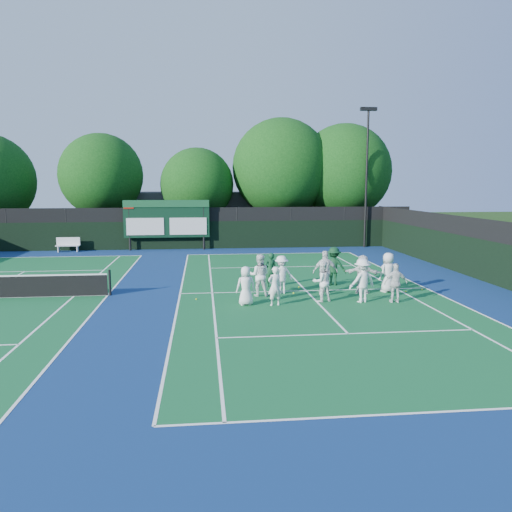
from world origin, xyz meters
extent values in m
plane|color=#18340E|center=(0.00, 0.00, 0.00)|extent=(120.00, 120.00, 0.00)
cube|color=navy|center=(-6.00, 1.00, 0.00)|extent=(34.00, 32.00, 0.01)
cube|color=#125B2C|center=(0.00, 1.00, 0.01)|extent=(10.97, 23.77, 0.00)
cube|color=white|center=(0.00, -10.88, 0.01)|extent=(10.97, 0.08, 0.00)
cube|color=white|center=(0.00, 12.88, 0.01)|extent=(10.97, 0.08, 0.00)
cube|color=white|center=(-5.49, 1.00, 0.01)|extent=(0.08, 23.77, 0.00)
cube|color=white|center=(5.49, 1.00, 0.01)|extent=(0.08, 23.77, 0.00)
cube|color=white|center=(-4.12, 1.00, 0.01)|extent=(0.08, 23.77, 0.00)
cube|color=white|center=(4.12, 1.00, 0.01)|extent=(0.08, 23.77, 0.00)
cube|color=white|center=(0.00, -5.40, 0.01)|extent=(8.23, 0.08, 0.00)
cube|color=white|center=(0.00, 7.40, 0.01)|extent=(8.23, 0.08, 0.00)
cube|color=white|center=(0.00, 1.00, 0.01)|extent=(0.08, 12.80, 0.00)
cube|color=white|center=(-14.00, 12.88, 0.01)|extent=(10.97, 0.08, 0.00)
cube|color=white|center=(-8.52, 1.00, 0.01)|extent=(0.08, 23.77, 0.00)
cube|color=white|center=(-9.88, 1.00, 0.01)|extent=(0.08, 23.77, 0.00)
cube|color=white|center=(-14.00, 7.40, 0.01)|extent=(8.23, 0.08, 0.00)
cube|color=black|center=(-6.00, 16.00, 1.00)|extent=(34.00, 0.08, 2.00)
cube|color=black|center=(-6.00, 16.00, 2.50)|extent=(34.00, 0.05, 1.00)
cube|color=black|center=(9.00, 1.00, 1.00)|extent=(0.08, 32.00, 2.00)
cube|color=black|center=(9.00, 1.00, 2.50)|extent=(0.05, 32.00, 1.00)
cylinder|color=black|center=(-9.60, 15.60, 1.75)|extent=(0.16, 0.16, 3.50)
cylinder|color=black|center=(-4.40, 15.60, 1.75)|extent=(0.16, 0.16, 3.50)
cube|color=black|center=(-7.00, 15.60, 2.20)|extent=(6.00, 0.15, 2.60)
cube|color=#144826|center=(-7.00, 15.50, 3.30)|extent=(6.00, 0.05, 0.50)
cube|color=silver|center=(-8.50, 15.50, 1.70)|extent=(2.60, 0.04, 1.20)
cube|color=silver|center=(-5.50, 15.50, 1.70)|extent=(2.60, 0.04, 1.20)
cube|color=maroon|center=(-9.60, 15.50, 3.20)|extent=(0.70, 0.04, 0.50)
cube|color=#5B5B60|center=(-2.00, 24.00, 2.00)|extent=(18.00, 6.00, 4.00)
cylinder|color=black|center=(7.50, 15.70, 5.00)|extent=(0.16, 0.16, 10.00)
cube|color=black|center=(7.50, 15.70, 10.00)|extent=(1.20, 0.30, 0.25)
cylinder|color=black|center=(-8.40, 1.00, 0.55)|extent=(0.10, 0.10, 1.10)
cube|color=silver|center=(-13.78, 15.30, 0.44)|extent=(1.59, 0.43, 0.06)
cube|color=silver|center=(-13.78, 15.46, 0.74)|extent=(1.59, 0.07, 0.53)
cube|color=silver|center=(-14.41, 15.30, 0.21)|extent=(0.06, 0.37, 0.42)
cube|color=silver|center=(-13.14, 15.30, 0.21)|extent=(0.06, 0.37, 0.42)
cylinder|color=black|center=(-12.13, 19.50, 1.48)|extent=(0.44, 0.44, 2.96)
sphere|color=#0D390E|center=(-12.13, 19.50, 5.33)|extent=(6.32, 6.32, 6.32)
sphere|color=#0D390E|center=(-11.53, 19.80, 4.70)|extent=(4.42, 4.42, 4.42)
cylinder|color=black|center=(-4.86, 19.50, 1.24)|extent=(0.44, 0.44, 2.49)
sphere|color=#0D390E|center=(-4.86, 19.50, 4.62)|extent=(5.70, 5.70, 5.70)
sphere|color=#0D390E|center=(-4.26, 19.80, 4.05)|extent=(3.99, 3.99, 3.99)
cylinder|color=black|center=(1.78, 19.50, 1.53)|extent=(0.44, 0.44, 3.06)
sphere|color=#0D390E|center=(1.78, 19.50, 5.95)|extent=(7.73, 7.73, 7.73)
sphere|color=#0D390E|center=(2.38, 19.80, 5.18)|extent=(5.41, 5.41, 5.41)
cylinder|color=black|center=(6.92, 19.50, 1.44)|extent=(0.44, 0.44, 2.88)
sphere|color=#0D390E|center=(6.92, 19.50, 5.69)|extent=(7.51, 7.51, 7.51)
sphere|color=#0D390E|center=(7.52, 19.80, 4.94)|extent=(5.26, 5.26, 5.26)
sphere|color=#D1E41A|center=(-0.65, 0.48, 0.03)|extent=(0.07, 0.07, 0.07)
sphere|color=#D1E41A|center=(-0.18, 1.71, 0.03)|extent=(0.07, 0.07, 0.07)
sphere|color=#D1E41A|center=(5.13, 0.57, 0.03)|extent=(0.07, 0.07, 0.07)
sphere|color=#D1E41A|center=(-4.79, -0.20, 0.03)|extent=(0.07, 0.07, 0.07)
sphere|color=#D1E41A|center=(1.81, 4.56, 0.03)|extent=(0.07, 0.07, 0.07)
sphere|color=#D1E41A|center=(4.26, 0.27, 0.03)|extent=(0.07, 0.07, 0.07)
imported|color=white|center=(-2.86, -1.29, 0.76)|extent=(0.80, 0.57, 1.53)
imported|color=white|center=(-1.76, -1.48, 0.77)|extent=(0.64, 0.50, 1.53)
imported|color=white|center=(0.20, -1.02, 0.82)|extent=(0.94, 0.83, 1.63)
imported|color=white|center=(1.77, -1.31, 0.88)|extent=(1.28, 0.98, 1.76)
imported|color=silver|center=(3.07, -1.51, 0.79)|extent=(0.95, 0.44, 1.58)
imported|color=white|center=(-2.15, 0.26, 0.88)|extent=(0.96, 0.81, 1.77)
imported|color=white|center=(-1.17, 0.60, 0.82)|extent=(1.20, 0.90, 1.65)
imported|color=silver|center=(0.75, 0.59, 0.92)|extent=(1.10, 0.51, 1.83)
imported|color=silver|center=(2.31, 0.27, 0.84)|extent=(1.63, 1.06, 1.68)
imported|color=silver|center=(3.48, 0.40, 0.87)|extent=(1.00, 0.85, 1.73)
imported|color=#103D21|center=(-1.42, 2.10, 0.78)|extent=(0.64, 0.49, 1.57)
imported|color=#0E351B|center=(1.53, 2.14, 0.89)|extent=(1.32, 1.04, 1.78)
camera|label=1|loc=(-4.49, -20.12, 4.66)|focal=35.00mm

